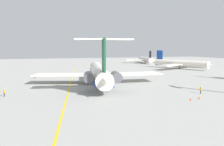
% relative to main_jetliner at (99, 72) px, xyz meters
% --- Properties ---
extents(ground, '(318.93, 318.93, 0.00)m').
position_rel_main_jetliner_xyz_m(ground, '(-0.92, -4.09, -3.34)').
color(ground, '#9E9E99').
extents(main_jetliner, '(41.93, 37.27, 12.26)m').
position_rel_main_jetliner_xyz_m(main_jetliner, '(0.00, 0.00, 0.00)').
color(main_jetliner, silver).
rests_on(main_jetliner, ground).
extents(airliner_far_left, '(28.21, 28.07, 8.45)m').
position_rel_main_jetliner_xyz_m(airliner_far_left, '(-76.12, 51.64, -0.85)').
color(airliner_far_left, silver).
rests_on(airliner_far_left, ground).
extents(airliner_mid_left, '(28.35, 28.62, 8.94)m').
position_rel_main_jetliner_xyz_m(airliner_mid_left, '(-31.61, 49.54, -0.71)').
color(airliner_mid_left, silver).
rests_on(airliner_mid_left, ground).
extents(ground_crew_near_nose, '(0.35, 0.30, 1.70)m').
position_rel_main_jetliner_xyz_m(ground_crew_near_nose, '(-17.19, -17.98, -2.26)').
color(ground_crew_near_nose, black).
rests_on(ground_crew_near_nose, ground).
extents(ground_crew_near_tail, '(0.26, 0.39, 1.64)m').
position_rel_main_jetliner_xyz_m(ground_crew_near_tail, '(9.63, -22.99, -2.31)').
color(ground_crew_near_tail, black).
rests_on(ground_crew_near_tail, ground).
extents(ground_crew_portside, '(0.26, 0.41, 1.65)m').
position_rel_main_jetliner_xyz_m(ground_crew_portside, '(19.46, 18.63, -2.30)').
color(ground_crew_portside, black).
rests_on(ground_crew_portside, ground).
extents(safety_cone_nose, '(0.40, 0.40, 0.55)m').
position_rel_main_jetliner_xyz_m(safety_cone_nose, '(23.62, 14.89, -3.07)').
color(safety_cone_nose, '#EA590F').
rests_on(safety_cone_nose, ground).
extents(safety_cone_wingtip, '(0.40, 0.40, 0.55)m').
position_rel_main_jetliner_xyz_m(safety_cone_wingtip, '(24.23, 12.42, -3.07)').
color(safety_cone_wingtip, '#EA590F').
rests_on(safety_cone_wingtip, ground).
extents(taxiway_centreline, '(98.21, 15.98, 0.01)m').
position_rel_main_jetliner_xyz_m(taxiway_centreline, '(-1.16, -8.02, -3.34)').
color(taxiway_centreline, gold).
rests_on(taxiway_centreline, ground).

